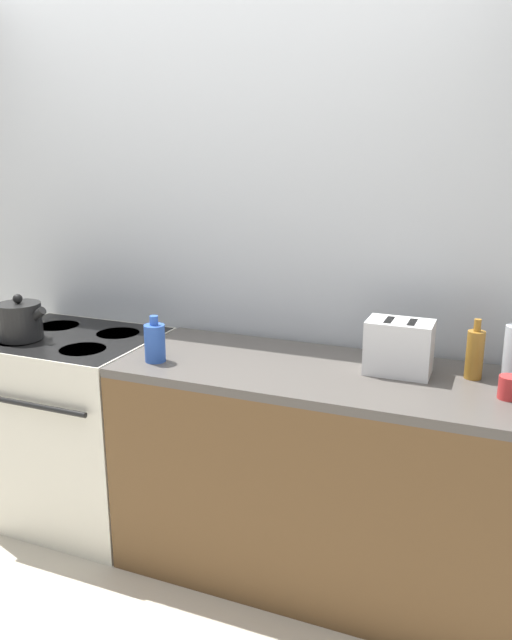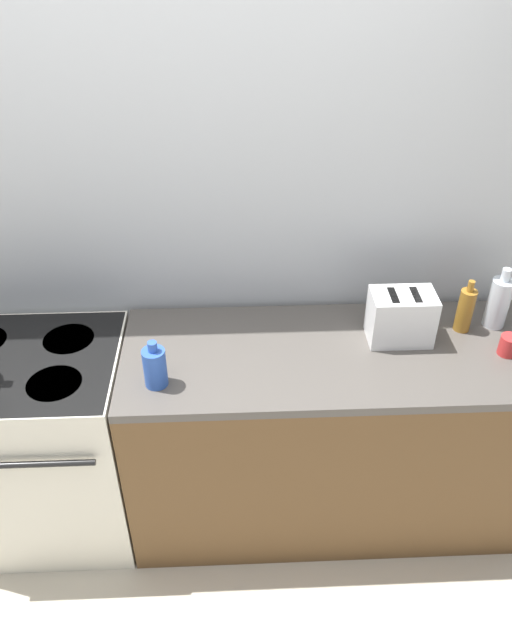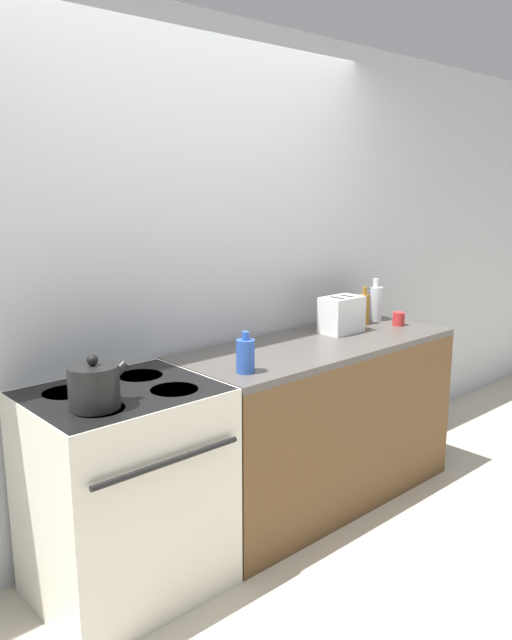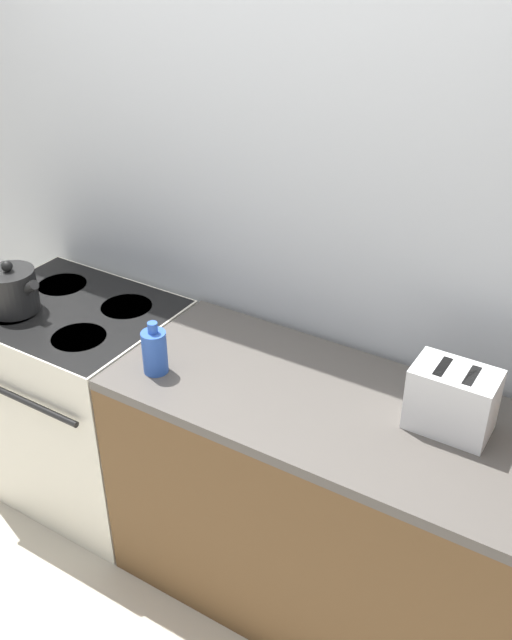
{
  "view_description": "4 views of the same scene",
  "coord_description": "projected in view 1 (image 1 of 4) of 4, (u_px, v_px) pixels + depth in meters",
  "views": [
    {
      "loc": [
        1.22,
        -1.94,
        1.76
      ],
      "look_at": [
        0.29,
        0.35,
        1.09
      ],
      "focal_mm": 35.0,
      "sensor_mm": 36.0,
      "label": 1
    },
    {
      "loc": [
        0.21,
        -1.57,
        2.46
      ],
      "look_at": [
        0.29,
        0.33,
        1.08
      ],
      "focal_mm": 35.0,
      "sensor_mm": 36.0,
      "label": 2
    },
    {
      "loc": [
        -1.89,
        -1.9,
        1.75
      ],
      "look_at": [
        0.14,
        0.34,
        1.11
      ],
      "focal_mm": 35.0,
      "sensor_mm": 36.0,
      "label": 3
    },
    {
      "loc": [
        1.26,
        -1.36,
        2.33
      ],
      "look_at": [
        0.17,
        0.4,
        1.09
      ],
      "focal_mm": 40.0,
      "sensor_mm": 36.0,
      "label": 4
    }
  ],
  "objects": [
    {
      "name": "ground_plane",
      "position": [
        162.0,
        581.0,
        2.63
      ],
      "size": [
        12.0,
        12.0,
        0.0
      ],
      "primitive_type": "plane",
      "color": "beige"
    },
    {
      "name": "bottle_blue",
      "position": [
        155.0,
        342.0,
        2.55
      ],
      "size": [
        0.09,
        0.09,
        0.19
      ],
      "color": "#2D56B7",
      "rests_on": "counter_block"
    },
    {
      "name": "wall_back",
      "position": [
        228.0,
        252.0,
        2.92
      ],
      "size": [
        8.0,
        0.05,
        2.6
      ],
      "color": "silver",
      "rests_on": "ground_plane"
    },
    {
      "name": "bottle_amber",
      "position": [
        475.0,
        354.0,
        2.35
      ],
      "size": [
        0.07,
        0.07,
        0.23
      ],
      "color": "#9E6B23",
      "rests_on": "counter_block"
    },
    {
      "name": "cup_red",
      "position": [
        509.0,
        387.0,
        2.17
      ],
      "size": [
        0.07,
        0.07,
        0.08
      ],
      "color": "red",
      "rests_on": "counter_block"
    },
    {
      "name": "counter_block",
      "position": [
        323.0,
        474.0,
        2.59
      ],
      "size": [
        1.68,
        0.65,
        0.92
      ],
      "color": "brown",
      "rests_on": "ground_plane"
    },
    {
      "name": "stove",
      "position": [
        77.0,
        425.0,
        3.03
      ],
      "size": [
        0.78,
        0.68,
        0.92
      ],
      "color": "silver",
      "rests_on": "ground_plane"
    },
    {
      "name": "kettle",
      "position": [
        20.0,
        321.0,
        2.85
      ],
      "size": [
        0.25,
        0.2,
        0.21
      ],
      "color": "black",
      "rests_on": "stove"
    },
    {
      "name": "toaster",
      "position": [
        399.0,
        347.0,
        2.41
      ],
      "size": [
        0.25,
        0.16,
        0.21
      ],
      "color": "white",
      "rests_on": "counter_block"
    }
  ]
}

